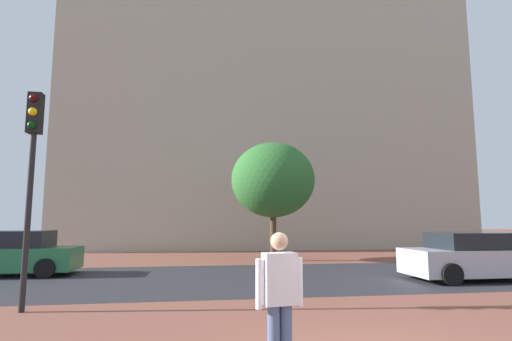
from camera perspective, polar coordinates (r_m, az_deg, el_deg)
ground_plane at (r=14.91m, az=1.26°, el=-14.35°), size 120.00×120.00×0.00m
street_asphalt_strip at (r=13.63m, az=2.20°, el=-15.02°), size 120.00×7.17×0.00m
landmark_building at (r=32.47m, az=0.76°, el=9.60°), size 27.89×13.19×37.80m
person_skater at (r=5.08m, az=3.36°, el=-17.52°), size 0.60×0.34×1.73m
car_silver at (r=14.60m, az=28.65°, el=-10.84°), size 4.20×2.08×1.48m
car_green at (r=16.17m, az=-31.66°, el=-10.18°), size 4.26×1.94×1.51m
traffic_light_pole at (r=9.79m, az=-29.48°, el=1.82°), size 0.28×0.34×4.64m
tree_curb_far at (r=18.84m, az=2.45°, el=-1.37°), size 3.94×3.94×5.55m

